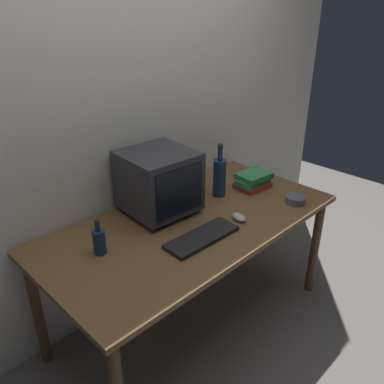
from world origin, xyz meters
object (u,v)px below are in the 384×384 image
at_px(computer_mouse, 239,217).
at_px(bottle_tall, 219,176).
at_px(crt_monitor, 159,182).
at_px(book_stack, 253,180).
at_px(cd_spindle, 295,200).
at_px(keyboard, 202,237).
at_px(bottle_short, 99,241).

height_order(computer_mouse, bottle_tall, bottle_tall).
bearing_deg(computer_mouse, bottle_tall, 72.78).
distance_m(crt_monitor, book_stack, 0.69).
bearing_deg(crt_monitor, computer_mouse, -57.78).
height_order(computer_mouse, book_stack, book_stack).
xyz_separation_m(bottle_tall, cd_spindle, (0.25, -0.40, -0.11)).
relative_size(computer_mouse, book_stack, 0.42).
distance_m(keyboard, computer_mouse, 0.29).
relative_size(keyboard, computer_mouse, 4.20).
height_order(keyboard, bottle_short, bottle_short).
relative_size(keyboard, bottle_tall, 1.21).
distance_m(computer_mouse, bottle_short, 0.79).
xyz_separation_m(crt_monitor, computer_mouse, (0.25, -0.40, -0.17)).
distance_m(computer_mouse, cd_spindle, 0.42).
bearing_deg(bottle_tall, cd_spindle, -58.49).
relative_size(crt_monitor, bottle_short, 2.15).
height_order(crt_monitor, keyboard, crt_monitor).
bearing_deg(crt_monitor, cd_spindle, -37.58).
bearing_deg(cd_spindle, bottle_tall, 121.51).
bearing_deg(cd_spindle, keyboard, 170.14).
distance_m(book_stack, cd_spindle, 0.32).
bearing_deg(bottle_short, computer_mouse, -20.92).
distance_m(crt_monitor, bottle_tall, 0.43).
xyz_separation_m(computer_mouse, book_stack, (0.40, 0.21, 0.03)).
bearing_deg(bottle_short, cd_spindle, -18.90).
bearing_deg(computer_mouse, bottle_short, 170.57).
xyz_separation_m(keyboard, bottle_short, (-0.44, 0.27, 0.06)).
relative_size(crt_monitor, keyboard, 0.98).
height_order(crt_monitor, computer_mouse, crt_monitor).
relative_size(crt_monitor, bottle_tall, 1.18).
xyz_separation_m(book_stack, cd_spindle, (0.01, -0.32, -0.03)).
bearing_deg(bottle_tall, keyboard, -147.96).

